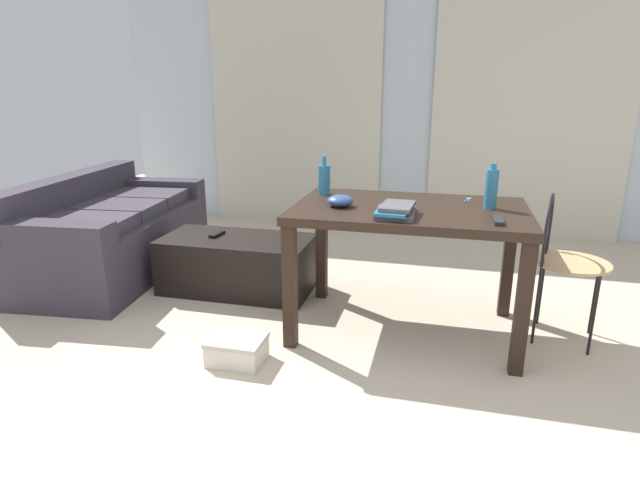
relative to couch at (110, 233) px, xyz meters
The scene contains 15 objects.
ground_plane 2.17m from the couch, ahead, with size 9.02×9.02×0.00m, color beige.
wall_back 3.03m from the couch, 42.10° to the left, with size 5.92×0.10×2.67m, color silver.
curtains 2.92m from the couch, 40.81° to the left, with size 4.05×0.03×2.28m.
couch is the anchor object (origin of this frame).
coffee_table 1.15m from the couch, ahead, with size 1.06×0.53×0.39m.
craft_table 2.43m from the couch, 11.61° to the right, with size 1.31×0.83×0.77m.
wire_chair 3.23m from the couch, ahead, with size 0.41×0.44×0.85m.
bottle_near 1.91m from the couch, ahead, with size 0.08×0.08×0.24m.
bottle_far 2.88m from the couch, ahead, with size 0.07×0.07×0.25m.
bowl 2.11m from the couch, 16.32° to the right, with size 0.15×0.15×0.07m, color #2D4C7A.
book_stack 2.46m from the couch, 17.16° to the right, with size 0.21×0.32×0.06m.
tv_remote_on_table 2.95m from the couch, 14.62° to the right, with size 0.05×0.14×0.02m, color #232326.
scissors 2.73m from the couch, ahead, with size 0.05×0.11×0.00m.
tv_remote_primary 0.99m from the couch, ahead, with size 0.05×0.15×0.02m, color black.
shoebox 1.89m from the couch, 35.67° to the right, with size 0.29×0.23×0.14m.
Camera 1 is at (0.44, -1.54, 1.43)m, focal length 28.95 mm.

